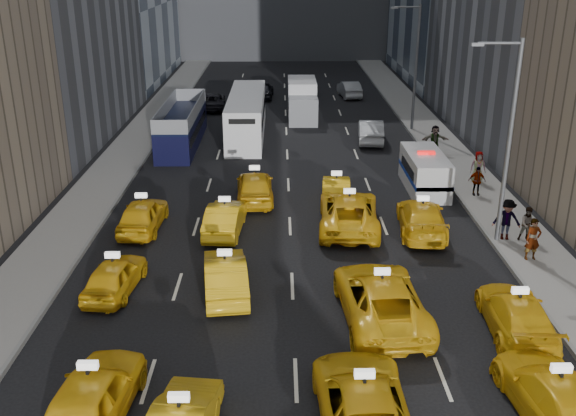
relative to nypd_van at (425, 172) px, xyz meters
name	(u,v)px	position (x,y,z in m)	size (l,w,h in m)	color
sidewalk_west	(123,158)	(-18.00, 5.84, -0.91)	(3.00, 90.00, 0.15)	gray
sidewalk_east	(451,157)	(3.00, 5.84, -0.91)	(3.00, 90.00, 0.15)	gray
curb_west	(146,158)	(-16.55, 5.84, -0.89)	(0.15, 90.00, 0.18)	slate
curb_east	(429,157)	(1.55, 5.84, -0.89)	(0.15, 90.00, 0.18)	slate
streetlight_near	(507,137)	(1.68, -7.16, 3.94)	(2.15, 0.22, 9.00)	#595B60
streetlight_far	(415,64)	(1.68, 12.84, 3.94)	(2.15, 0.22, 9.00)	#595B60
taxi_4	(92,397)	(-13.12, -18.98, -0.16)	(1.94, 4.82, 1.64)	#E9AE13
taxi_6	(363,403)	(-5.73, -19.23, -0.24)	(2.46, 5.34, 1.48)	#E9AE13
taxi_7	(556,398)	(-0.39, -19.05, -0.24)	(2.08, 5.12, 1.49)	#E9AE13
taxi_8	(115,276)	(-14.30, -11.54, -0.31)	(1.59, 3.94, 1.34)	#E9AE13
taxi_9	(225,275)	(-10.06, -11.66, -0.25)	(1.56, 4.48, 1.48)	#E9AE13
taxi_10	(381,298)	(-4.43, -13.64, -0.16)	(2.75, 5.97, 1.66)	#E9AE13
taxi_11	(517,314)	(0.07, -14.58, -0.28)	(1.97, 4.84, 1.40)	#E9AE13
taxi_12	(143,215)	(-14.43, -5.46, -0.24)	(1.76, 4.38, 1.49)	#E9AE13
taxi_13	(225,218)	(-10.53, -5.84, -0.27)	(1.52, 4.36, 1.44)	#E9AE13
taxi_14	(349,212)	(-4.72, -5.39, -0.17)	(2.72, 5.89, 1.64)	#E9AE13
taxi_15	(422,218)	(-1.39, -5.96, -0.25)	(2.07, 5.08, 1.47)	#E9AE13
taxi_16	(255,186)	(-9.29, -1.66, -0.18)	(1.89, 4.70, 1.60)	#E9AE13
taxi_17	(336,189)	(-5.03, -1.84, -0.32)	(1.41, 4.06, 1.34)	#E9AE13
nypd_van	(425,172)	(0.00, 0.00, 0.00)	(1.98, 5.08, 2.18)	silver
double_decker	(182,125)	(-14.64, 9.25, 0.43)	(2.36, 9.88, 2.87)	black
city_bus	(247,116)	(-10.35, 11.57, 0.49)	(2.59, 11.55, 2.97)	white
box_truck	(302,100)	(-6.20, 17.01, 0.45)	(2.24, 6.42, 2.93)	silver
misc_car_0	(371,131)	(-1.67, 9.84, -0.21)	(1.64, 4.72, 1.55)	#A3A6AB
misc_car_1	(212,101)	(-13.72, 20.27, -0.29)	(2.30, 5.00, 1.39)	black
misc_car_2	(304,85)	(-5.68, 27.28, -0.27)	(2.01, 4.95, 1.44)	slate
misc_car_3	(263,90)	(-9.48, 24.82, -0.25)	(1.73, 4.31, 1.47)	black
misc_car_4	(349,89)	(-1.60, 25.23, -0.25)	(1.55, 4.45, 1.47)	#979A9E
pedestrian_0	(533,239)	(2.58, -9.18, 0.07)	(0.66, 0.44, 1.82)	gray
pedestrian_1	(528,224)	(3.08, -7.28, -0.04)	(0.77, 0.42, 1.58)	gray
pedestrian_2	(507,219)	(2.17, -7.11, 0.11)	(1.22, 0.50, 1.89)	gray
pedestrian_3	(477,181)	(2.50, -1.34, -0.05)	(0.92, 0.42, 1.57)	gray
pedestrian_4	(478,167)	(3.17, 0.79, 0.06)	(0.87, 0.47, 1.78)	gray
pedestrian_5	(435,140)	(1.97, 6.30, 0.10)	(1.74, 0.50, 1.87)	gray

